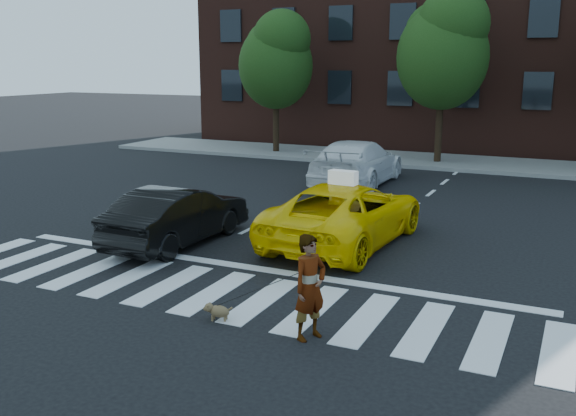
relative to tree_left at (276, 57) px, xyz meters
The scene contains 13 objects.
ground 18.90m from the tree_left, 67.71° to the right, with size 120.00×120.00×0.00m, color black.
crosswalk 18.90m from the tree_left, 67.71° to the right, with size 13.00×2.40×0.01m, color silver.
stop_line 17.47m from the tree_left, 65.65° to the right, with size 12.00×0.30×0.01m, color silver.
sidewalk_far 8.24m from the tree_left, ahead, with size 30.00×4.00×0.15m, color slate.
building 10.73m from the tree_left, 48.97° to the left, with size 26.00×10.00×12.00m, color #432018.
tree_left is the anchor object (origin of this frame).
tree_mid 7.51m from the tree_left, ahead, with size 3.69×3.69×7.10m.
taxi 15.54m from the tree_left, 57.84° to the right, with size 2.42×5.25×1.46m, color yellow.
black_sedan 15.62m from the tree_left, 72.90° to the right, with size 1.46×4.18×1.38m, color black.
white_suv 8.89m from the tree_left, 43.87° to the right, with size 2.20×5.41×1.57m, color white.
woman 20.70m from the tree_left, 62.58° to the right, with size 0.61×0.40×1.68m, color #999999.
dog 20.14m from the tree_left, 66.93° to the right, with size 0.51×0.27×0.29m.
taxi_sign 15.52m from the tree_left, 58.23° to the right, with size 0.65×0.28×0.32m, color white.
Camera 1 is at (6.07, -9.72, 4.24)m, focal length 40.00 mm.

